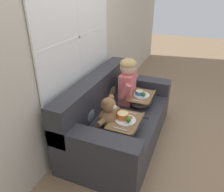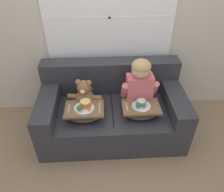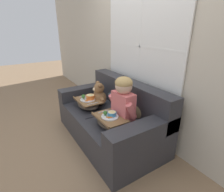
{
  "view_description": "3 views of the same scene",
  "coord_description": "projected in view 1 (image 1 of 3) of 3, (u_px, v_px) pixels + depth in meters",
  "views": [
    {
      "loc": [
        -2.2,
        -0.78,
        1.86
      ],
      "look_at": [
        -0.04,
        0.1,
        0.66
      ],
      "focal_mm": 35.0,
      "sensor_mm": 36.0,
      "label": 1
    },
    {
      "loc": [
        -0.11,
        -2.02,
        2.14
      ],
      "look_at": [
        -0.0,
        -0.05,
        0.62
      ],
      "focal_mm": 35.0,
      "sensor_mm": 36.0,
      "label": 2
    },
    {
      "loc": [
        1.94,
        -1.16,
        1.57
      ],
      "look_at": [
        0.09,
        0.01,
        0.71
      ],
      "focal_mm": 28.0,
      "sensor_mm": 36.0,
      "label": 3
    }
  ],
  "objects": [
    {
      "name": "ground_plane",
      "position": [
        120.0,
        139.0,
        2.92
      ],
      "size": [
        14.0,
        14.0,
        0.0
      ],
      "primitive_type": "plane",
      "color": "#8E7051"
    },
    {
      "name": "wall_back_with_window",
      "position": [
        76.0,
        38.0,
        2.52
      ],
      "size": [
        8.0,
        0.08,
        2.6
      ],
      "color": "beige",
      "rests_on": "ground_plane"
    },
    {
      "name": "teddy_bear",
      "position": [
        109.0,
        114.0,
        2.4
      ],
      "size": [
        0.41,
        0.29,
        0.38
      ],
      "color": "brown",
      "rests_on": "couch"
    },
    {
      "name": "throw_pillow_behind_child",
      "position": [
        110.0,
        88.0,
        3.03
      ],
      "size": [
        0.32,
        0.16,
        0.34
      ],
      "color": "tan",
      "rests_on": "couch"
    },
    {
      "name": "lap_tray_teddy",
      "position": [
        125.0,
        124.0,
        2.38
      ],
      "size": [
        0.44,
        0.31,
        0.21
      ],
      "color": "#473D33",
      "rests_on": "teddy_bear"
    },
    {
      "name": "lap_tray_child",
      "position": [
        141.0,
        99.0,
        2.91
      ],
      "size": [
        0.43,
        0.3,
        0.2
      ],
      "color": "#473D33",
      "rests_on": "child_figure"
    },
    {
      "name": "throw_pillow_behind_teddy",
      "position": [
        88.0,
        110.0,
        2.5
      ],
      "size": [
        0.3,
        0.14,
        0.31
      ],
      "color": "slate",
      "rests_on": "couch"
    },
    {
      "name": "child_figure",
      "position": [
        128.0,
        79.0,
        2.85
      ],
      "size": [
        0.44,
        0.22,
        0.61
      ],
      "color": "#DB6666",
      "rests_on": "couch"
    },
    {
      "name": "couch",
      "position": [
        116.0,
        119.0,
        2.8
      ],
      "size": [
        1.73,
        0.94,
        0.84
      ],
      "color": "#2D2D33",
      "rests_on": "ground_plane"
    }
  ]
}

